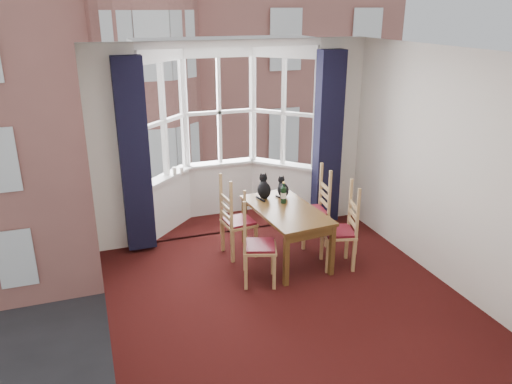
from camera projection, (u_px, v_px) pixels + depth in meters
name	position (u px, v px, depth m)	size (l,w,h in m)	color
floor	(293.00, 308.00, 5.66)	(4.50, 4.50, 0.00)	black
ceiling	(301.00, 53.00, 4.68)	(4.50, 4.50, 0.00)	white
wall_left	(96.00, 218.00, 4.55)	(4.50, 4.50, 0.00)	silver
wall_right	(454.00, 173.00, 5.79)	(4.50, 4.50, 0.00)	silver
wall_near	(439.00, 310.00, 3.18)	(4.00, 4.00, 0.00)	silver
wall_back_pier_left	(115.00, 151.00, 6.64)	(0.70, 0.12, 2.80)	silver
wall_back_pier_right	(336.00, 132.00, 7.67)	(0.70, 0.12, 2.80)	silver
bay_window	(224.00, 133.00, 7.60)	(2.76, 0.94, 2.80)	white
curtain_left	(135.00, 157.00, 6.57)	(0.38, 0.22, 2.60)	black
curtain_right	(328.00, 139.00, 7.46)	(0.38, 0.22, 2.60)	black
dining_table	(286.00, 215.00, 6.59)	(0.86, 1.45, 0.72)	brown
chair_left_near	(252.00, 247.00, 6.05)	(0.51, 0.52, 0.92)	tan
chair_left_far	(233.00, 224.00, 6.71)	(0.44, 0.46, 0.92)	tan
chair_right_near	(345.00, 232.00, 6.44)	(0.49, 0.51, 0.92)	tan
chair_right_far	(318.00, 212.00, 7.09)	(0.45, 0.47, 0.92)	tan
cat_left	(264.00, 189.00, 6.88)	(0.22, 0.28, 0.35)	black
cat_right	(283.00, 189.00, 6.94)	(0.15, 0.22, 0.30)	black
wine_bottle	(283.00, 194.00, 6.70)	(0.08, 0.08, 0.30)	black
candle_tall	(174.00, 171.00, 7.38)	(0.06, 0.06, 0.12)	white
candle_short	(182.00, 170.00, 7.44)	(0.06, 0.06, 0.09)	white
street	(115.00, 141.00, 36.27)	(80.00, 80.00, 0.00)	#333335
tenement_building	(136.00, 56.00, 17.49)	(18.40, 7.80, 15.20)	#A96457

